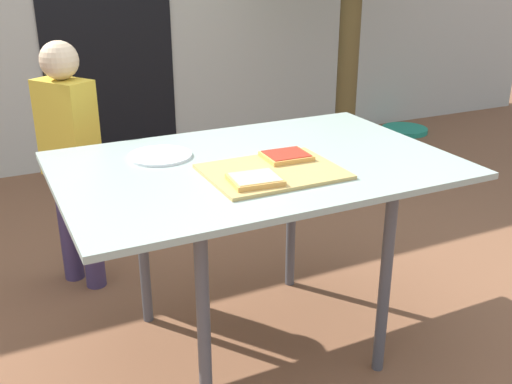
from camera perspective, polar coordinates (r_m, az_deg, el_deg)
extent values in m
plane|color=brown|center=(2.43, -0.02, -14.15)|extent=(16.00, 16.00, 0.00)
cube|color=black|center=(4.31, -14.12, 15.52)|extent=(0.90, 0.02, 2.00)
cube|color=#99AA9D|center=(2.09, -0.02, 2.60)|extent=(1.36, 0.90, 0.02)
cylinder|color=#4C4C51|center=(1.86, -5.00, -13.16)|extent=(0.04, 0.04, 0.73)
cylinder|color=#4C4C51|center=(2.15, 12.23, -8.40)|extent=(0.04, 0.04, 0.73)
cylinder|color=#4C4C51|center=(2.42, -10.79, -4.66)|extent=(0.04, 0.04, 0.73)
cylinder|color=#4C4C51|center=(2.65, 3.39, -1.88)|extent=(0.04, 0.04, 0.73)
cube|color=tan|center=(1.97, 1.65, 1.97)|extent=(0.44, 0.34, 0.01)
cube|color=gold|center=(2.08, 2.91, 3.44)|extent=(0.16, 0.14, 0.02)
cube|color=red|center=(2.08, 2.92, 3.69)|extent=(0.15, 0.13, 0.00)
cube|color=gold|center=(1.86, -0.09, 1.17)|extent=(0.17, 0.15, 0.02)
cube|color=#F9D88F|center=(1.86, -0.09, 1.45)|extent=(0.15, 0.13, 0.00)
cylinder|color=white|center=(2.16, -9.18, 3.45)|extent=(0.23, 0.23, 0.01)
cylinder|color=#433457|center=(2.87, -17.45, -3.12)|extent=(0.09, 0.09, 0.53)
cylinder|color=#433457|center=(2.78, -15.49, -3.78)|extent=(0.09, 0.09, 0.53)
cube|color=gold|center=(2.66, -17.57, 5.82)|extent=(0.25, 0.28, 0.41)
sphere|color=beige|center=(2.60, -18.29, 11.86)|extent=(0.16, 0.16, 0.16)
cylinder|color=brown|center=(4.11, 8.78, 12.08)|extent=(0.14, 0.14, 1.50)
cylinder|color=#228F70|center=(5.29, 13.99, 5.77)|extent=(0.39, 0.39, 0.04)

